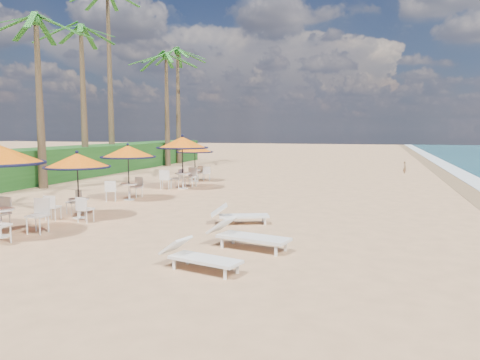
# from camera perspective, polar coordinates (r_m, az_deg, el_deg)

# --- Properties ---
(ground) EXTENTS (160.00, 160.00, 0.00)m
(ground) POSITION_cam_1_polar(r_m,az_deg,el_deg) (11.02, -6.51, -8.90)
(ground) COLOR tan
(ground) RESTS_ON ground
(scrub_hedge) EXTENTS (3.00, 40.00, 1.80)m
(scrub_hedge) POSITION_cam_1_polar(r_m,az_deg,el_deg) (27.36, -23.87, 1.58)
(scrub_hedge) COLOR #194716
(scrub_hedge) RESTS_ON ground
(station_1) EXTENTS (2.10, 2.10, 2.19)m
(station_1) POSITION_cam_1_polar(r_m,az_deg,el_deg) (15.83, -19.35, 1.30)
(station_1) COLOR black
(station_1) RESTS_ON ground
(station_2) EXTENTS (2.21, 2.21, 2.31)m
(station_2) POSITION_cam_1_polar(r_m,az_deg,el_deg) (19.35, -13.55, 2.78)
(station_2) COLOR black
(station_2) RESTS_ON ground
(station_3) EXTENTS (2.50, 2.50, 2.61)m
(station_3) POSITION_cam_1_polar(r_m,az_deg,el_deg) (22.60, -7.13, 3.76)
(station_3) COLOR black
(station_3) RESTS_ON ground
(station_4) EXTENTS (2.04, 2.04, 2.13)m
(station_4) POSITION_cam_1_polar(r_m,az_deg,el_deg) (25.79, -5.44, 3.30)
(station_4) COLOR black
(station_4) RESTS_ON ground
(lounger_near) EXTENTS (1.85, 0.99, 0.63)m
(lounger_near) POSITION_cam_1_polar(r_m,az_deg,el_deg) (9.69, -5.17, -9.19)
(lounger_near) COLOR white
(lounger_near) RESTS_ON ground
(lounger_mid) EXTENTS (2.14, 1.11, 0.73)m
(lounger_mid) POSITION_cam_1_polar(r_m,az_deg,el_deg) (11.33, 0.70, -6.66)
(lounger_mid) COLOR white
(lounger_mid) RESTS_ON ground
(lounger_far) EXTENTS (1.83, 1.14, 0.63)m
(lounger_far) POSITION_cam_1_polar(r_m,az_deg,el_deg) (14.18, -0.26, -4.23)
(lounger_far) COLOR white
(lounger_far) RESTS_ON ground
(palm_3) EXTENTS (5.00, 5.00, 8.23)m
(palm_3) POSITION_cam_1_polar(r_m,az_deg,el_deg) (24.94, -23.59, 16.40)
(palm_3) COLOR brown
(palm_3) RESTS_ON ground
(palm_4) EXTENTS (5.00, 5.00, 8.96)m
(palm_4) POSITION_cam_1_polar(r_m,az_deg,el_deg) (29.90, -18.80, 16.15)
(palm_4) COLOR brown
(palm_4) RESTS_ON ground
(palm_5) EXTENTS (5.00, 5.00, 12.32)m
(palm_5) POSITION_cam_1_polar(r_m,az_deg,el_deg) (34.82, -15.83, 20.03)
(palm_5) COLOR brown
(palm_5) RESTS_ON ground
(palm_6) EXTENTS (5.00, 5.00, 8.65)m
(palm_6) POSITION_cam_1_polar(r_m,az_deg,el_deg) (37.24, -8.99, 13.92)
(palm_6) COLOR brown
(palm_6) RESTS_ON ground
(palm_7) EXTENTS (5.00, 5.00, 9.41)m
(palm_7) POSITION_cam_1_polar(r_m,az_deg,el_deg) (39.80, -7.62, 14.47)
(palm_7) COLOR brown
(palm_7) RESTS_ON ground
(person) EXTENTS (0.25, 0.34, 0.86)m
(person) POSITION_cam_1_polar(r_m,az_deg,el_deg) (31.83, 19.45, 1.49)
(person) COLOR #8B6847
(person) RESTS_ON ground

